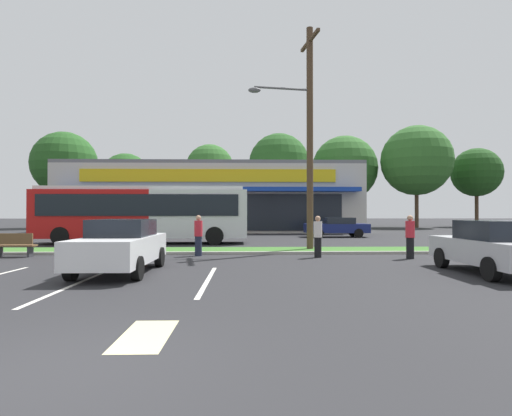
{
  "coord_description": "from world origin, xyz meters",
  "views": [
    {
      "loc": [
        2.17,
        -4.57,
        1.77
      ],
      "look_at": [
        2.72,
        18.1,
        2.03
      ],
      "focal_mm": 28.72,
      "sensor_mm": 36.0,
      "label": 1
    }
  ],
  "objects_px": {
    "city_bus": "(143,213)",
    "pedestrian_mid": "(198,235)",
    "car_1": "(493,247)",
    "pedestrian_near_bench": "(318,237)",
    "utility_pole": "(307,132)",
    "bus_stop_bench": "(14,244)",
    "pedestrian_by_pole": "(410,237)",
    "car_0": "(337,227)",
    "car_2": "(121,246)"
  },
  "relations": [
    {
      "from": "city_bus",
      "to": "pedestrian_mid",
      "type": "xyz_separation_m",
      "value": [
        3.96,
        -6.85,
        -0.93
      ]
    },
    {
      "from": "car_1",
      "to": "pedestrian_near_bench",
      "type": "distance_m",
      "value": 6.19
    },
    {
      "from": "utility_pole",
      "to": "pedestrian_near_bench",
      "type": "bearing_deg",
      "value": -89.06
    },
    {
      "from": "bus_stop_bench",
      "to": "car_1",
      "type": "height_order",
      "value": "car_1"
    },
    {
      "from": "pedestrian_by_pole",
      "to": "car_0",
      "type": "bearing_deg",
      "value": 74.33
    },
    {
      "from": "city_bus",
      "to": "pedestrian_by_pole",
      "type": "bearing_deg",
      "value": -34.22
    },
    {
      "from": "bus_stop_bench",
      "to": "pedestrian_near_bench",
      "type": "height_order",
      "value": "pedestrian_near_bench"
    },
    {
      "from": "car_0",
      "to": "pedestrian_by_pole",
      "type": "height_order",
      "value": "pedestrian_by_pole"
    },
    {
      "from": "utility_pole",
      "to": "city_bus",
      "type": "relative_size",
      "value": 0.86
    },
    {
      "from": "pedestrian_mid",
      "to": "car_2",
      "type": "bearing_deg",
      "value": -28.32
    },
    {
      "from": "pedestrian_by_pole",
      "to": "bus_stop_bench",
      "type": "bearing_deg",
      "value": 161.86
    },
    {
      "from": "bus_stop_bench",
      "to": "car_1",
      "type": "distance_m",
      "value": 17.11
    },
    {
      "from": "city_bus",
      "to": "car_2",
      "type": "height_order",
      "value": "city_bus"
    },
    {
      "from": "car_1",
      "to": "car_2",
      "type": "bearing_deg",
      "value": 87.13
    },
    {
      "from": "utility_pole",
      "to": "pedestrian_by_pole",
      "type": "xyz_separation_m",
      "value": [
        3.51,
        -3.1,
        -4.66
      ]
    },
    {
      "from": "utility_pole",
      "to": "pedestrian_mid",
      "type": "xyz_separation_m",
      "value": [
        -4.75,
        -1.87,
        -4.67
      ]
    },
    {
      "from": "car_1",
      "to": "pedestrian_mid",
      "type": "distance_m",
      "value": 10.44
    },
    {
      "from": "city_bus",
      "to": "car_0",
      "type": "bearing_deg",
      "value": 24.5
    },
    {
      "from": "pedestrian_near_bench",
      "to": "car_2",
      "type": "bearing_deg",
      "value": -129.24
    },
    {
      "from": "car_0",
      "to": "pedestrian_near_bench",
      "type": "distance_m",
      "value": 13.96
    },
    {
      "from": "car_2",
      "to": "pedestrian_mid",
      "type": "distance_m",
      "value": 4.97
    },
    {
      "from": "bus_stop_bench",
      "to": "car_0",
      "type": "height_order",
      "value": "car_0"
    },
    {
      "from": "pedestrian_mid",
      "to": "city_bus",
      "type": "bearing_deg",
      "value": -157.87
    },
    {
      "from": "city_bus",
      "to": "bus_stop_bench",
      "type": "distance_m",
      "value": 7.95
    },
    {
      "from": "city_bus",
      "to": "bus_stop_bench",
      "type": "xyz_separation_m",
      "value": [
        -3.36,
        -7.09,
        -1.26
      ]
    },
    {
      "from": "car_1",
      "to": "pedestrian_mid",
      "type": "relative_size",
      "value": 2.57
    },
    {
      "from": "car_1",
      "to": "car_2",
      "type": "distance_m",
      "value": 10.8
    },
    {
      "from": "utility_pole",
      "to": "bus_stop_bench",
      "type": "bearing_deg",
      "value": -170.07
    },
    {
      "from": "car_1",
      "to": "pedestrian_near_bench",
      "type": "bearing_deg",
      "value": 43.5
    },
    {
      "from": "car_1",
      "to": "pedestrian_mid",
      "type": "height_order",
      "value": "pedestrian_mid"
    },
    {
      "from": "city_bus",
      "to": "pedestrian_near_bench",
      "type": "xyz_separation_m",
      "value": [
        8.75,
        -7.55,
        -0.94
      ]
    },
    {
      "from": "car_1",
      "to": "utility_pole",
      "type": "bearing_deg",
      "value": 31.36
    },
    {
      "from": "pedestrian_mid",
      "to": "bus_stop_bench",
      "type": "bearing_deg",
      "value": -95.97
    },
    {
      "from": "car_1",
      "to": "pedestrian_by_pole",
      "type": "bearing_deg",
      "value": 11.35
    },
    {
      "from": "car_0",
      "to": "pedestrian_by_pole",
      "type": "xyz_separation_m",
      "value": [
        -0.29,
        -13.97,
        0.1
      ]
    },
    {
      "from": "car_0",
      "to": "car_2",
      "type": "distance_m",
      "value": 20.2
    },
    {
      "from": "utility_pole",
      "to": "car_0",
      "type": "height_order",
      "value": "utility_pole"
    },
    {
      "from": "bus_stop_bench",
      "to": "car_2",
      "type": "distance_m",
      "value": 7.12
    },
    {
      "from": "utility_pole",
      "to": "pedestrian_mid",
      "type": "distance_m",
      "value": 6.92
    },
    {
      "from": "city_bus",
      "to": "car_1",
      "type": "height_order",
      "value": "city_bus"
    },
    {
      "from": "pedestrian_mid",
      "to": "car_1",
      "type": "bearing_deg",
      "value": 52.29
    },
    {
      "from": "car_0",
      "to": "pedestrian_mid",
      "type": "relative_size",
      "value": 2.73
    },
    {
      "from": "bus_stop_bench",
      "to": "car_2",
      "type": "bearing_deg",
      "value": 141.69
    },
    {
      "from": "pedestrian_near_bench",
      "to": "city_bus",
      "type": "bearing_deg",
      "value": 158.78
    },
    {
      "from": "utility_pole",
      "to": "pedestrian_near_bench",
      "type": "relative_size",
      "value": 6.27
    },
    {
      "from": "bus_stop_bench",
      "to": "pedestrian_by_pole",
      "type": "distance_m",
      "value": 15.61
    },
    {
      "from": "bus_stop_bench",
      "to": "car_2",
      "type": "xyz_separation_m",
      "value": [
        5.58,
        -4.41,
        0.3
      ]
    },
    {
      "from": "car_2",
      "to": "utility_pole",
      "type": "bearing_deg",
      "value": 135.15
    },
    {
      "from": "car_2",
      "to": "city_bus",
      "type": "bearing_deg",
      "value": -169.07
    },
    {
      "from": "car_2",
      "to": "pedestrian_by_pole",
      "type": "bearing_deg",
      "value": 108.88
    }
  ]
}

